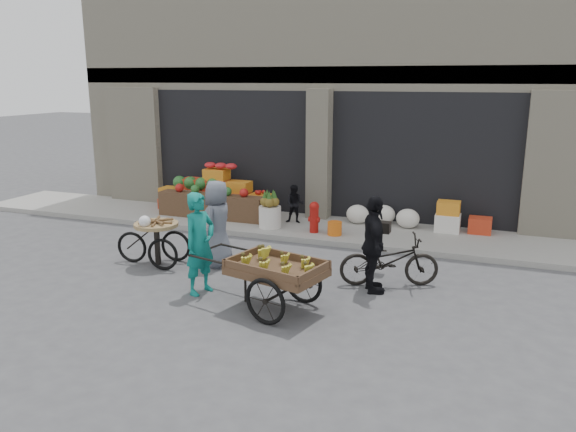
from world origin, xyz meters
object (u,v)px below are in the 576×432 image
at_px(vendor_grey, 218,224).
at_px(cyclist, 374,245).
at_px(vendor_woman, 200,243).
at_px(tricycle_cart, 156,236).
at_px(seated_person, 295,204).
at_px(banana_cart, 274,265).
at_px(pineapple_bin, 270,217).
at_px(bicycle, 389,261).
at_px(fire_hydrant, 314,216).
at_px(orange_bucket, 335,228).

relative_size(vendor_grey, cyclist, 1.01).
height_order(vendor_woman, cyclist, vendor_woman).
bearing_deg(vendor_woman, tricycle_cart, 72.80).
height_order(seated_person, banana_cart, seated_person).
height_order(seated_person, cyclist, cyclist).
height_order(pineapple_bin, bicycle, bicycle).
bearing_deg(pineapple_bin, vendor_woman, -84.66).
xyz_separation_m(fire_hydrant, seated_person, (-0.70, 0.65, 0.08)).
bearing_deg(cyclist, banana_cart, 115.12).
xyz_separation_m(orange_bucket, vendor_woman, (-1.23, -3.83, 0.59)).
xyz_separation_m(vendor_woman, cyclist, (2.69, 1.06, -0.03)).
bearing_deg(vendor_woman, orange_bucket, -1.79).
height_order(pineapple_bin, fire_hydrant, fire_hydrant).
bearing_deg(seated_person, orange_bucket, -40.26).
distance_m(pineapple_bin, fire_hydrant, 1.11).
bearing_deg(cyclist, vendor_grey, 63.48).
distance_m(fire_hydrant, seated_person, 0.96).
relative_size(orange_bucket, cyclist, 0.19).
distance_m(seated_person, tricycle_cart, 3.86).
bearing_deg(cyclist, fire_hydrant, 13.91).
xyz_separation_m(bicycle, cyclist, (-0.20, -0.40, 0.38)).
relative_size(pineapple_bin, bicycle, 0.30).
bearing_deg(orange_bucket, fire_hydrant, 174.29).
height_order(orange_bucket, tricycle_cart, tricycle_cart).
relative_size(fire_hydrant, tricycle_cart, 0.49).
relative_size(pineapple_bin, orange_bucket, 1.62).
distance_m(tricycle_cart, vendor_grey, 1.22).
height_order(fire_hydrant, tricycle_cart, tricycle_cart).
xyz_separation_m(seated_person, vendor_woman, (-0.03, -4.53, 0.28)).
bearing_deg(banana_cart, orange_bucket, 106.86).
distance_m(banana_cart, tricycle_cart, 3.20).
bearing_deg(banana_cart, tricycle_cart, 171.22).
relative_size(banana_cart, bicycle, 1.50).
bearing_deg(seated_person, vendor_woman, -100.41).
distance_m(banana_cart, cyclist, 1.82).
xyz_separation_m(fire_hydrant, banana_cart, (0.69, -4.13, 0.23)).
distance_m(seated_person, cyclist, 4.38).
height_order(vendor_grey, bicycle, vendor_grey).
distance_m(fire_hydrant, orange_bucket, 0.55).
height_order(tricycle_cart, vendor_grey, vendor_grey).
bearing_deg(seated_person, cyclist, -62.61).
bearing_deg(cyclist, pineapple_bin, 25.95).
distance_m(tricycle_cart, cyclist, 4.22).
bearing_deg(fire_hydrant, vendor_grey, -113.86).
bearing_deg(orange_bucket, pineapple_bin, 176.42).
xyz_separation_m(tricycle_cart, vendor_grey, (1.14, 0.37, 0.27)).
bearing_deg(orange_bucket, bicycle, -55.11).
relative_size(pineapple_bin, seated_person, 0.56).
bearing_deg(seated_person, tricycle_cart, -123.65).
distance_m(orange_bucket, cyclist, 3.19).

